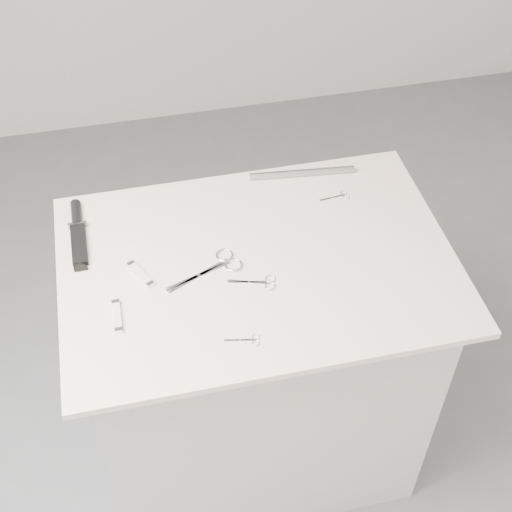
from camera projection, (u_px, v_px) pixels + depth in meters
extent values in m
cube|color=slate|center=(257.00, 444.00, 2.47)|extent=(4.00, 4.00, 0.01)
cube|color=#B9B9B6|center=(257.00, 368.00, 2.14)|extent=(0.90, 0.60, 0.90)
cube|color=beige|center=(258.00, 263.00, 1.81)|extent=(1.00, 0.70, 0.02)
cube|color=silver|center=(199.00, 276.00, 1.77)|extent=(0.17, 0.09, 0.00)
cylinder|color=silver|center=(199.00, 275.00, 1.77)|extent=(0.01, 0.01, 0.00)
torus|color=silver|center=(224.00, 255.00, 1.81)|extent=(0.05, 0.05, 0.01)
torus|color=silver|center=(234.00, 265.00, 1.79)|extent=(0.05, 0.05, 0.01)
cube|color=silver|center=(249.00, 282.00, 1.75)|extent=(0.10, 0.04, 0.00)
cylinder|color=silver|center=(249.00, 282.00, 1.75)|extent=(0.01, 0.01, 0.00)
torus|color=silver|center=(271.00, 279.00, 1.76)|extent=(0.03, 0.03, 0.00)
torus|color=silver|center=(270.00, 286.00, 1.74)|extent=(0.03, 0.03, 0.00)
cube|color=silver|center=(332.00, 198.00, 1.97)|extent=(0.08, 0.02, 0.00)
cylinder|color=silver|center=(332.00, 198.00, 1.97)|extent=(0.00, 0.00, 0.00)
torus|color=silver|center=(344.00, 193.00, 1.98)|extent=(0.02, 0.02, 0.00)
torus|color=silver|center=(346.00, 197.00, 1.97)|extent=(0.02, 0.02, 0.00)
cube|color=silver|center=(240.00, 340.00, 1.63)|extent=(0.07, 0.02, 0.00)
cylinder|color=silver|center=(240.00, 340.00, 1.63)|extent=(0.00, 0.00, 0.00)
torus|color=silver|center=(256.00, 337.00, 1.64)|extent=(0.02, 0.02, 0.00)
torus|color=silver|center=(256.00, 343.00, 1.62)|extent=(0.02, 0.02, 0.00)
cube|color=black|center=(79.00, 244.00, 1.83)|extent=(0.04, 0.15, 0.02)
cube|color=gray|center=(77.00, 225.00, 1.88)|extent=(0.05, 0.01, 0.02)
cylinder|color=black|center=(76.00, 214.00, 1.91)|extent=(0.03, 0.09, 0.03)
cube|color=beige|center=(117.00, 316.00, 1.67)|extent=(0.02, 0.10, 0.01)
cube|color=silver|center=(116.00, 302.00, 1.70)|extent=(0.02, 0.01, 0.01)
cube|color=silver|center=(119.00, 330.00, 1.64)|extent=(0.02, 0.01, 0.01)
cube|color=beige|center=(140.00, 274.00, 1.76)|extent=(0.06, 0.10, 0.01)
cube|color=silver|center=(131.00, 264.00, 1.79)|extent=(0.02, 0.02, 0.01)
cube|color=silver|center=(150.00, 284.00, 1.74)|extent=(0.02, 0.02, 0.01)
cylinder|color=gray|center=(302.00, 173.00, 2.03)|extent=(0.30, 0.05, 0.02)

